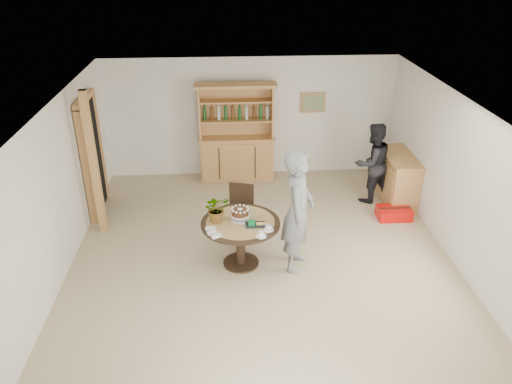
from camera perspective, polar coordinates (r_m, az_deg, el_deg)
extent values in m
plane|color=tan|center=(7.91, 0.78, -8.21)|extent=(7.00, 7.00, 0.00)
cube|color=white|center=(10.51, -0.66, 8.53)|extent=(6.00, 0.04, 2.50)
cube|color=white|center=(4.45, 4.61, -20.82)|extent=(6.00, 0.04, 2.50)
cube|color=white|center=(7.66, -22.14, -0.75)|extent=(0.04, 7.00, 2.50)
cube|color=white|center=(8.06, 22.62, 0.53)|extent=(0.04, 7.00, 2.50)
cube|color=white|center=(6.80, 0.91, 9.34)|extent=(6.00, 7.00, 0.04)
cube|color=tan|center=(10.53, 6.53, 10.12)|extent=(0.52, 0.03, 0.42)
cube|color=#59724C|center=(10.51, 6.54, 10.08)|extent=(0.44, 0.02, 0.34)
cube|color=black|center=(9.47, -18.24, 3.76)|extent=(0.10, 0.90, 2.10)
cube|color=tan|center=(9.02, -18.81, 2.52)|extent=(0.12, 0.10, 2.10)
cube|color=tan|center=(9.91, -17.50, 4.89)|extent=(0.12, 0.10, 2.10)
cube|color=tan|center=(9.12, -19.09, 10.01)|extent=(0.12, 1.10, 0.10)
cube|color=tan|center=(8.62, -18.04, 2.97)|extent=(0.12, 0.12, 2.50)
cube|color=tan|center=(10.53, -2.20, 3.91)|extent=(1.50, 0.50, 0.90)
cube|color=tan|center=(10.36, -2.24, 6.30)|extent=(1.56, 0.54, 0.04)
cube|color=tan|center=(10.28, -2.32, 9.37)|extent=(1.50, 0.04, 1.06)
cube|color=tan|center=(10.14, -6.47, 8.99)|extent=(0.04, 0.34, 1.06)
cube|color=tan|center=(10.17, 1.88, 9.20)|extent=(0.04, 0.34, 1.06)
cube|color=tan|center=(10.18, -2.27, 8.21)|extent=(1.44, 0.32, 0.03)
cube|color=tan|center=(10.06, -2.31, 10.37)|extent=(1.44, 0.32, 0.03)
cube|color=tan|center=(9.98, -2.35, 12.08)|extent=(1.62, 0.40, 0.06)
cylinder|color=#194C1E|center=(10.14, -5.49, 8.94)|extent=(0.07, 0.07, 0.28)
cylinder|color=#4C2D14|center=(10.14, -4.58, 8.97)|extent=(0.07, 0.07, 0.28)
cylinder|color=#B2BFB2|center=(10.13, -3.66, 9.00)|extent=(0.07, 0.07, 0.28)
cylinder|color=#194C1E|center=(10.14, -2.75, 9.03)|extent=(0.07, 0.07, 0.28)
cylinder|color=#4C2D14|center=(10.14, -1.83, 9.05)|extent=(0.07, 0.07, 0.28)
cylinder|color=#B2BFB2|center=(10.14, -0.92, 9.07)|extent=(0.07, 0.07, 0.28)
cylinder|color=#194C1E|center=(10.15, 0.00, 9.09)|extent=(0.07, 0.07, 0.28)
cylinder|color=#4C2D14|center=(10.16, 0.91, 9.11)|extent=(0.07, 0.07, 0.28)
cube|color=tan|center=(9.95, 15.82, 1.44)|extent=(0.50, 1.20, 0.90)
cube|color=tan|center=(9.77, 16.16, 3.93)|extent=(0.54, 1.26, 0.04)
cylinder|color=black|center=(7.53, -1.79, -3.58)|extent=(1.20, 1.20, 0.04)
cylinder|color=black|center=(7.73, -1.75, -5.95)|extent=(0.14, 0.14, 0.70)
cylinder|color=black|center=(7.92, -1.72, -8.06)|extent=(0.56, 0.56, 0.03)
cylinder|color=tan|center=(7.52, -1.79, -3.42)|extent=(1.04, 1.04, 0.01)
cube|color=black|center=(8.32, -1.95, -2.65)|extent=(0.52, 0.52, 0.04)
cube|color=black|center=(8.37, -1.66, -0.53)|extent=(0.41, 0.15, 0.46)
cube|color=black|center=(8.27, -1.68, 0.82)|extent=(0.41, 0.16, 0.05)
cube|color=black|center=(8.33, -3.44, -4.48)|extent=(0.03, 0.03, 0.44)
cube|color=black|center=(8.25, -1.03, -4.77)|extent=(0.04, 0.03, 0.44)
cube|color=black|center=(8.63, -2.79, -3.28)|extent=(0.04, 0.04, 0.44)
cube|color=black|center=(8.55, -0.46, -3.55)|extent=(0.04, 0.03, 0.44)
cylinder|color=white|center=(7.56, -1.81, -3.16)|extent=(0.28, 0.28, 0.01)
cylinder|color=white|center=(7.54, -1.81, -2.90)|extent=(0.05, 0.05, 0.08)
cylinder|color=white|center=(7.52, -1.82, -2.60)|extent=(0.30, 0.30, 0.01)
cylinder|color=#472B14|center=(7.49, -1.82, -2.27)|extent=(0.26, 0.26, 0.09)
cylinder|color=white|center=(7.47, -1.83, -1.96)|extent=(0.08, 0.08, 0.01)
sphere|color=white|center=(7.48, -0.91, -1.94)|extent=(0.04, 0.04, 0.04)
sphere|color=white|center=(7.53, -1.05, -1.72)|extent=(0.04, 0.04, 0.04)
sphere|color=white|center=(7.56, -1.40, -1.58)|extent=(0.04, 0.04, 0.04)
sphere|color=white|center=(7.58, -1.86, -1.53)|extent=(0.04, 0.04, 0.04)
sphere|color=white|center=(7.56, -2.31, -1.60)|extent=(0.04, 0.04, 0.04)
sphere|color=white|center=(7.52, -2.63, -1.77)|extent=(0.04, 0.04, 0.04)
sphere|color=white|center=(7.47, -2.75, -1.99)|extent=(0.04, 0.04, 0.04)
sphere|color=white|center=(7.42, -2.61, -2.21)|extent=(0.04, 0.04, 0.04)
sphere|color=white|center=(7.38, -2.26, -2.37)|extent=(0.04, 0.04, 0.04)
sphere|color=white|center=(7.37, -1.79, -2.41)|extent=(0.04, 0.04, 0.04)
sphere|color=white|center=(7.38, -1.33, -2.34)|extent=(0.04, 0.04, 0.04)
sphere|color=white|center=(7.42, -1.01, -2.16)|extent=(0.04, 0.04, 0.04)
imported|color=#3F7233|center=(7.46, -4.52, -1.88)|extent=(0.47, 0.44, 0.42)
cube|color=black|center=(7.42, -0.06, -3.76)|extent=(0.30, 0.20, 0.01)
cube|color=#0C7232|center=(7.40, -0.52, -3.54)|extent=(0.10, 0.10, 0.06)
cube|color=#0C7232|center=(7.38, -0.52, -3.31)|extent=(0.11, 0.02, 0.01)
cylinder|color=white|center=(7.30, 1.44, -4.36)|extent=(0.15, 0.15, 0.01)
imported|color=white|center=(7.28, 1.44, -4.07)|extent=(0.10, 0.10, 0.08)
cylinder|color=white|center=(7.14, 0.60, -5.09)|extent=(0.15, 0.15, 0.01)
imported|color=white|center=(7.12, 0.60, -4.81)|extent=(0.08, 0.08, 0.07)
cube|color=white|center=(7.34, -5.26, -4.17)|extent=(0.14, 0.08, 0.03)
cube|color=white|center=(7.24, -5.03, -4.65)|extent=(0.16, 0.11, 0.03)
cube|color=white|center=(7.15, -4.56, -5.05)|extent=(0.16, 0.14, 0.03)
imported|color=slate|center=(7.40, 4.81, -2.20)|extent=(0.63, 0.80, 1.92)
imported|color=black|center=(9.70, 13.15, 3.26)|extent=(0.93, 0.84, 1.56)
cube|color=red|center=(9.44, 15.48, -2.33)|extent=(0.60, 0.40, 0.20)
cube|color=black|center=(9.39, 15.56, -1.77)|extent=(0.56, 0.04, 0.01)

